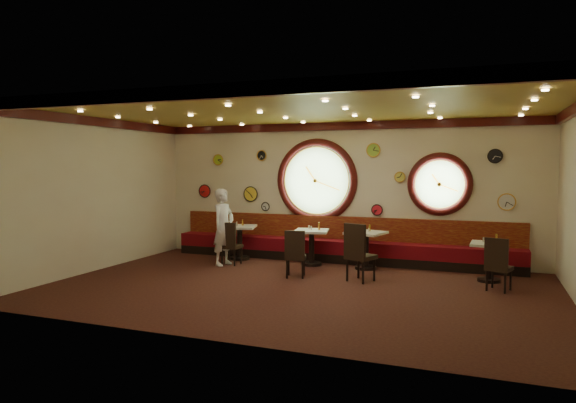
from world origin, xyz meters
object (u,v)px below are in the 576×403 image
Objects in this scene: condiment_b_salt at (309,227)px; condiment_b_pepper at (311,228)px; condiment_b_bottle at (319,226)px; chair_c at (358,249)px; condiment_d_pepper at (490,240)px; table_d at (489,257)px; condiment_a_pepper at (237,224)px; table_c at (366,245)px; chair_b at (295,251)px; chair_d at (498,261)px; condiment_a_bottle at (243,222)px; condiment_a_salt at (237,224)px; condiment_d_bottle at (496,238)px; condiment_c_bottle at (370,228)px; condiment_d_salt at (483,240)px; table_b at (312,243)px; table_a at (240,238)px; waiter at (223,227)px; condiment_c_salt at (360,229)px; condiment_c_pepper at (369,230)px; chair_a at (230,241)px.

condiment_b_pepper reaches higher than condiment_b_salt.
chair_c is at bearing -48.25° from condiment_b_bottle.
condiment_b_bottle reaches higher than condiment_d_pepper.
condiment_a_pepper is (-5.49, 0.32, 0.38)m from table_d.
chair_b is (-1.11, -1.35, 0.03)m from table_c.
chair_d is at bearing -10.83° from chair_b.
condiment_b_salt is 0.86× the size of condiment_d_pepper.
condiment_b_pepper is 0.61× the size of condiment_a_bottle.
condiment_a_salt reaches higher than condiment_b_salt.
condiment_a_bottle is (0.13, 0.02, 0.03)m from condiment_a_salt.
condiment_a_pepper is at bearing -178.91° from chair_c.
condiment_d_bottle reaches higher than table_c.
chair_b is 4.12× the size of condiment_a_bottle.
condiment_b_bottle is (0.24, -0.04, 0.04)m from condiment_b_salt.
chair_c is at bearing -24.39° from condiment_a_bottle.
condiment_a_bottle is 1.00× the size of condiment_c_bottle.
condiment_a_salt is 0.92× the size of condiment_d_salt.
condiment_b_bottle is at bearing -177.14° from condiment_c_bottle.
chair_b is at bearing -85.54° from table_b.
condiment_a_salt reaches higher than condiment_b_pepper.
condiment_b_bottle is at bearing -0.07° from table_a.
chair_c reaches higher than table_c.
waiter reaches higher than condiment_c_bottle.
condiment_a_salt is 0.05× the size of waiter.
condiment_d_salt reaches higher than table_a.
table_b is at bearing -4.26° from condiment_a_bottle.
condiment_d_salt is at bearing -3.88° from condiment_a_salt.
condiment_c_salt reaches higher than table_d.
condiment_b_bottle is 3.64m from condiment_d_bottle.
chair_b is 1.49m from condiment_b_salt.
condiment_d_pepper is at bearing -3.58° from condiment_a_pepper.
condiment_c_pepper is (1.29, -0.06, 0.35)m from table_b.
condiment_b_pepper is 0.05× the size of waiter.
condiment_b_bottle reaches higher than chair_d.
table_d is at bearing -10.70° from condiment_c_bottle.
waiter is (-1.74, -0.76, 0.02)m from condiment_b_salt.
condiment_d_salt is 0.67× the size of condiment_c_bottle.
condiment_a_salt is at bearing 176.12° from condiment_d_salt.
condiment_b_pepper is (-0.11, 1.32, 0.29)m from chair_b.
chair_d is at bearing -89.26° from condiment_d_bottle.
condiment_a_bottle is 1.90m from condiment_b_bottle.
condiment_d_bottle is (3.78, -0.19, -0.01)m from condiment_b_pepper.
condiment_a_pepper is at bearing 179.31° from condiment_c_pepper.
table_d is 8.67× the size of condiment_b_salt.
chair_a is at bearing -155.51° from condiment_b_salt.
condiment_c_bottle reaches higher than condiment_d_salt.
condiment_c_salt reaches higher than table_a.
condiment_d_bottle is at bearing -4.26° from condiment_b_bottle.
table_d is at bearing 117.78° from chair_d.
table_c is 1.28m from chair_c.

